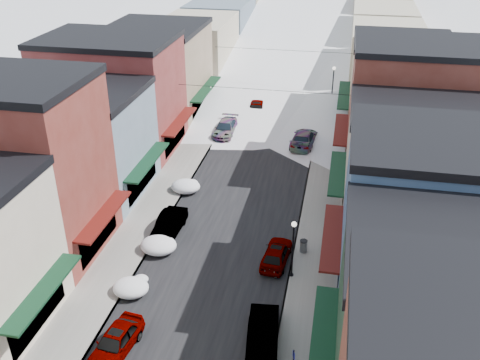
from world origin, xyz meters
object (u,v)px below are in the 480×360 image
at_px(car_silver_sedan, 116,342).
at_px(car_dark_hatch, 169,225).
at_px(trash_can, 303,246).
at_px(streetlamp_near, 293,242).
at_px(car_green_sedan, 263,332).

height_order(car_silver_sedan, car_dark_hatch, car_dark_hatch).
relative_size(car_silver_sedan, trash_can, 4.67).
xyz_separation_m(car_silver_sedan, streetlamp_near, (8.70, 8.41, 2.05)).
relative_size(car_dark_hatch, streetlamp_near, 1.08).
relative_size(car_silver_sedan, car_green_sedan, 0.89).
relative_size(car_dark_hatch, trash_can, 4.95).
distance_m(car_dark_hatch, streetlamp_near, 10.30).
height_order(car_dark_hatch, car_green_sedan, car_green_sedan).
distance_m(car_green_sedan, streetlamp_near, 6.56).
bearing_deg(car_dark_hatch, car_green_sedan, -46.62).
xyz_separation_m(car_dark_hatch, trash_can, (10.01, -0.57, -0.13)).
distance_m(car_dark_hatch, trash_can, 10.03).
distance_m(car_silver_sedan, car_dark_hatch, 11.85).
relative_size(car_silver_sedan, streetlamp_near, 1.02).
bearing_deg(streetlamp_near, car_green_sedan, -98.27).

